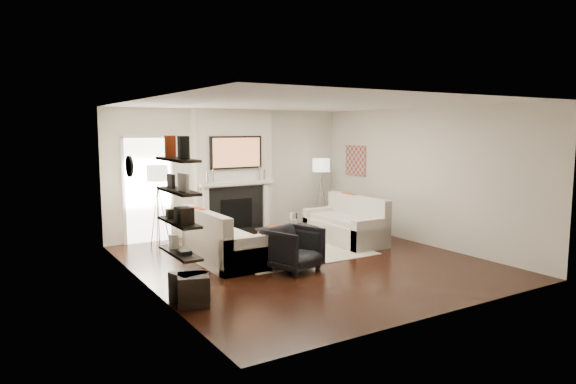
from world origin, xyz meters
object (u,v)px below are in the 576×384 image
armchair (294,247)px  loveseat_right_base (345,232)px  loveseat_left_base (224,251)px  lamp_left_shade (157,173)px  lamp_right_shade (321,165)px  ottoman_near (189,287)px  coffee_table (287,228)px

armchair → loveseat_right_base: bearing=12.7°
loveseat_left_base → lamp_left_shade: (-0.61, 1.65, 1.24)m
lamp_left_shade → lamp_right_shade: bearing=2.1°
loveseat_right_base → ottoman_near: loveseat_right_base is taller
loveseat_right_base → armchair: (-1.98, -1.20, 0.18)m
lamp_right_shade → armchair: bearing=-132.0°
loveseat_left_base → lamp_right_shade: lamp_right_shade is taller
loveseat_left_base → coffee_table: (1.44, 0.30, 0.19)m
coffee_table → lamp_right_shade: size_ratio=2.75×
loveseat_right_base → armchair: size_ratio=2.33×
loveseat_left_base → lamp_right_shade: size_ratio=4.50×
lamp_right_shade → ottoman_near: 5.77m
armchair → lamp_left_shade: lamp_left_shade is taller
lamp_left_shade → ottoman_near: (-0.62, -3.22, -1.25)m
loveseat_right_base → ottoman_near: (-3.98, -1.76, -0.01)m
loveseat_left_base → lamp_right_shade: (3.29, 1.79, 1.24)m
loveseat_left_base → ottoman_near: bearing=-128.1°
loveseat_left_base → ottoman_near: (-1.23, -1.57, -0.01)m
loveseat_left_base → armchair: (0.76, -1.01, 0.18)m
loveseat_left_base → armchair: armchair is taller
lamp_left_shade → ottoman_near: lamp_left_shade is taller
coffee_table → lamp_left_shade: (-2.05, 1.35, 1.05)m
lamp_left_shade → ottoman_near: bearing=-100.9°
lamp_left_shade → ottoman_near: size_ratio=1.00×
armchair → loveseat_left_base: bearing=108.6°
coffee_table → armchair: armchair is taller
lamp_right_shade → lamp_left_shade: bearing=-177.9°
loveseat_right_base → lamp_right_shade: bearing=71.3°
coffee_table → armchair: (-0.68, -1.31, -0.01)m
coffee_table → lamp_left_shade: bearing=146.6°
armchair → ottoman_near: bearing=177.2°
armchair → lamp_left_shade: (-1.38, 2.66, 1.06)m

